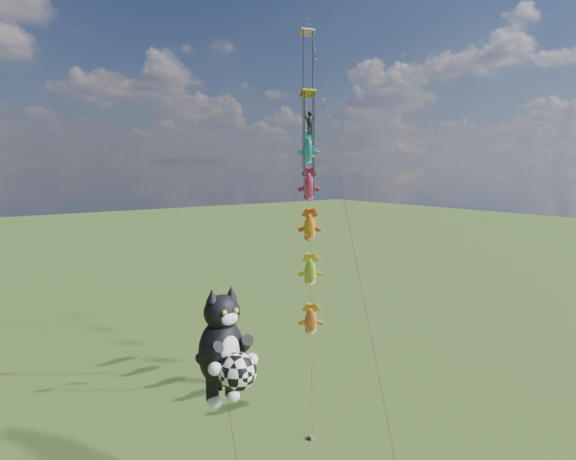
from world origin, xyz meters
TOP-DOWN VIEW (x-y plane):
  - cat_kite_rig at (5.16, -2.16)m, footprint 2.41×4.15m
  - fish_windsock_rig at (17.52, 7.12)m, footprint 9.98×12.61m
  - parafoil_rig at (17.39, 6.82)m, footprint 7.76×16.22m

SIDE VIEW (x-z plane):
  - cat_kite_rig at x=5.16m, z-range 2.28..12.27m
  - fish_windsock_rig at x=17.52m, z-range 1.17..20.53m
  - parafoil_rig at x=17.39m, z-range 5.49..31.15m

